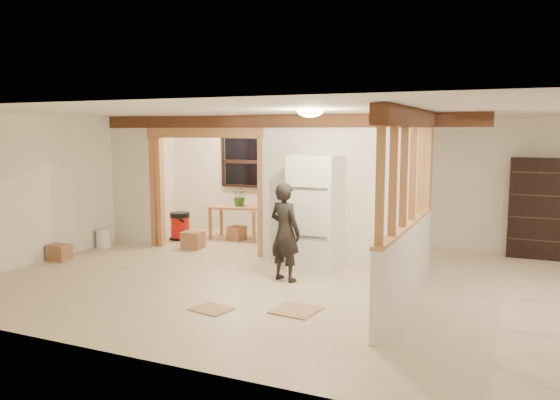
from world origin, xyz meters
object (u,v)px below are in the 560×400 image
at_px(refrigerator, 316,213).
at_px(bookshelf, 536,208).
at_px(shop_vac, 180,226).
at_px(work_table, 237,223).
at_px(woman, 285,232).

xyz_separation_m(refrigerator, bookshelf, (3.24, 2.26, -0.04)).
bearing_deg(shop_vac, work_table, 27.40).
bearing_deg(woman, refrigerator, -83.36).
relative_size(work_table, shop_vac, 1.90).
bearing_deg(work_table, shop_vac, -164.60).
xyz_separation_m(work_table, bookshelf, (5.56, 0.63, 0.53)).
height_order(refrigerator, woman, refrigerator).
relative_size(woman, shop_vac, 2.56).
distance_m(woman, shop_vac, 3.76).
distance_m(work_table, shop_vac, 1.16).
relative_size(refrigerator, work_table, 1.68).
height_order(work_table, shop_vac, work_table).
relative_size(refrigerator, bookshelf, 1.04).
bearing_deg(woman, shop_vac, -13.59).
bearing_deg(woman, work_table, -31.21).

